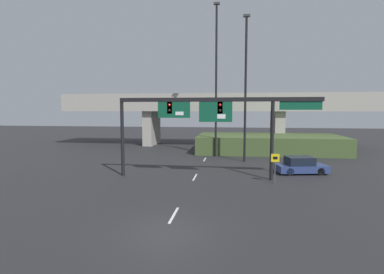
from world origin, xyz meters
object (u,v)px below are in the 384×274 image
at_px(speed_limit_sign, 275,164).
at_px(highway_light_pole_near, 216,78).
at_px(parked_sedan_near_right, 301,166).
at_px(signal_gantry, 209,113).
at_px(highway_light_pole_far, 246,86).

xyz_separation_m(speed_limit_sign, highway_light_pole_near, (-5.07, 12.43, 7.63)).
height_order(highway_light_pole_near, parked_sedan_near_right, highway_light_pole_near).
relative_size(signal_gantry, highway_light_pole_far, 1.05).
bearing_deg(highway_light_pole_near, highway_light_pole_far, -44.35).
distance_m(highway_light_pole_near, parked_sedan_near_right, 14.28).
xyz_separation_m(signal_gantry, highway_light_pole_near, (-0.10, 11.33, 3.92)).
bearing_deg(highway_light_pole_far, signal_gantry, -110.77).
bearing_deg(highway_light_pole_near, signal_gantry, -89.47).
height_order(signal_gantry, highway_light_pole_far, highway_light_pole_far).
relative_size(signal_gantry, highway_light_pole_near, 0.91).
height_order(speed_limit_sign, parked_sedan_near_right, speed_limit_sign).
bearing_deg(highway_light_pole_far, highway_light_pole_near, 135.65).
bearing_deg(speed_limit_sign, signal_gantry, 167.51).
bearing_deg(highway_light_pole_far, parked_sedan_near_right, -49.54).
distance_m(speed_limit_sign, parked_sedan_near_right, 4.85).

